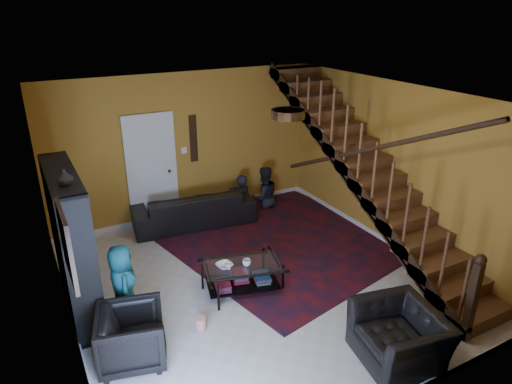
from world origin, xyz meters
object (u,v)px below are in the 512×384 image
coffee_table (242,275)px  armchair_left (132,337)px  sofa (193,208)px  bookshelf (73,246)px  armchair_right (400,337)px

coffee_table → armchair_left: bearing=-159.0°
sofa → armchair_left: size_ratio=2.98×
armchair_left → bookshelf: bearing=29.0°
sofa → coffee_table: (-0.17, -2.39, -0.09)m
bookshelf → sofa: (2.31, 1.70, -0.63)m
bookshelf → sofa: bearing=36.3°
bookshelf → armchair_right: 4.26m
coffee_table → sofa: bearing=86.0°
bookshelf → coffee_table: (2.14, -0.69, -0.73)m
bookshelf → armchair_left: (0.35, -1.38, -0.62)m
coffee_table → bookshelf: bearing=162.0°
armchair_left → coffee_table: 1.92m
armchair_right → bookshelf: bearing=-121.8°
sofa → armchair_right: 4.62m
sofa → coffee_table: bearing=93.7°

